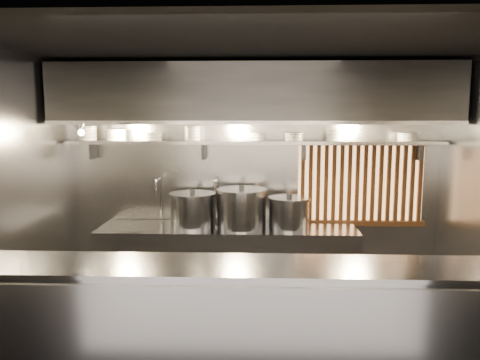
# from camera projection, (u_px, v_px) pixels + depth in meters

# --- Properties ---
(floor) EXTENTS (4.50, 4.50, 0.00)m
(floor) POSITION_uv_depth(u_px,v_px,m) (252.00, 347.00, 4.46)
(floor) COLOR black
(floor) RESTS_ON ground
(ceiling) EXTENTS (4.50, 4.50, 0.00)m
(ceiling) POSITION_uv_depth(u_px,v_px,m) (253.00, 46.00, 4.08)
(ceiling) COLOR black
(ceiling) RESTS_ON wall_back
(wall_back) EXTENTS (4.50, 0.00, 4.50)m
(wall_back) POSITION_uv_depth(u_px,v_px,m) (254.00, 180.00, 5.76)
(wall_back) COLOR gray
(wall_back) RESTS_ON floor
(wall_left) EXTENTS (0.00, 3.00, 3.00)m
(wall_left) POSITION_uv_depth(u_px,v_px,m) (11.00, 201.00, 4.35)
(wall_left) COLOR gray
(wall_left) RESTS_ON floor
(serving_counter) EXTENTS (4.50, 0.56, 1.13)m
(serving_counter) POSITION_uv_depth(u_px,v_px,m) (250.00, 339.00, 3.44)
(serving_counter) COLOR #9C9CA2
(serving_counter) RESTS_ON floor
(cooking_bench) EXTENTS (3.00, 0.70, 0.90)m
(cooking_bench) POSITION_uv_depth(u_px,v_px,m) (228.00, 264.00, 5.53)
(cooking_bench) COLOR #9C9CA2
(cooking_bench) RESTS_ON floor
(bowl_shelf) EXTENTS (4.40, 0.34, 0.04)m
(bowl_shelf) POSITION_uv_depth(u_px,v_px,m) (254.00, 142.00, 5.51)
(bowl_shelf) COLOR #9C9CA2
(bowl_shelf) RESTS_ON wall_back
(exhaust_hood) EXTENTS (4.40, 0.81, 0.65)m
(exhaust_hood) POSITION_uv_depth(u_px,v_px,m) (254.00, 95.00, 5.22)
(exhaust_hood) COLOR #2D2D30
(exhaust_hood) RESTS_ON ceiling
(wood_screen) EXTENTS (1.56, 0.09, 1.04)m
(wood_screen) POSITION_uv_depth(u_px,v_px,m) (361.00, 183.00, 5.66)
(wood_screen) COLOR #F9B670
(wood_screen) RESTS_ON wall_back
(faucet_left) EXTENTS (0.04, 0.30, 0.50)m
(faucet_left) POSITION_uv_depth(u_px,v_px,m) (159.00, 189.00, 5.68)
(faucet_left) COLOR silver
(faucet_left) RESTS_ON wall_back
(faucet_right) EXTENTS (0.04, 0.30, 0.50)m
(faucet_right) POSITION_uv_depth(u_px,v_px,m) (216.00, 189.00, 5.65)
(faucet_right) COLOR silver
(faucet_right) RESTS_ON wall_back
(heat_lamp) EXTENTS (0.25, 0.35, 0.20)m
(heat_lamp) POSITION_uv_depth(u_px,v_px,m) (79.00, 127.00, 5.09)
(heat_lamp) COLOR #9C9CA2
(heat_lamp) RESTS_ON exhaust_hood
(pendant_bulb) EXTENTS (0.09, 0.09, 0.19)m
(pendant_bulb) POSITION_uv_depth(u_px,v_px,m) (245.00, 136.00, 5.38)
(pendant_bulb) COLOR #2D2D30
(pendant_bulb) RESTS_ON exhaust_hood
(stock_pot_left) EXTENTS (0.67, 0.67, 0.44)m
(stock_pot_left) POSITION_uv_depth(u_px,v_px,m) (193.00, 210.00, 5.46)
(stock_pot_left) COLOR #9C9CA2
(stock_pot_left) RESTS_ON cooking_bench
(stock_pot_mid) EXTENTS (0.61, 0.61, 0.50)m
(stock_pot_mid) POSITION_uv_depth(u_px,v_px,m) (242.00, 208.00, 5.41)
(stock_pot_mid) COLOR #9C9CA2
(stock_pot_mid) RESTS_ON cooking_bench
(stock_pot_right) EXTENTS (0.52, 0.52, 0.40)m
(stock_pot_right) POSITION_uv_depth(u_px,v_px,m) (289.00, 213.00, 5.37)
(stock_pot_right) COLOR #9C9CA2
(stock_pot_right) RESTS_ON cooking_bench
(bowl_stack_0) EXTENTS (0.23, 0.23, 0.17)m
(bowl_stack_0) POSITION_uv_depth(u_px,v_px,m) (87.00, 133.00, 5.57)
(bowl_stack_0) COLOR white
(bowl_stack_0) RESTS_ON bowl_shelf
(bowl_stack_1) EXTENTS (0.24, 0.24, 0.13)m
(bowl_stack_1) POSITION_uv_depth(u_px,v_px,m) (116.00, 135.00, 5.56)
(bowl_stack_1) COLOR white
(bowl_stack_1) RESTS_ON bowl_shelf
(bowl_stack_2) EXTENTS (0.24, 0.24, 0.09)m
(bowl_stack_2) POSITION_uv_depth(u_px,v_px,m) (152.00, 136.00, 5.55)
(bowl_stack_2) COLOR white
(bowl_stack_2) RESTS_ON bowl_shelf
(bowl_stack_3) EXTENTS (0.20, 0.20, 0.17)m
(bowl_stack_3) POSITION_uv_depth(u_px,v_px,m) (192.00, 133.00, 5.52)
(bowl_stack_3) COLOR white
(bowl_stack_3) RESTS_ON bowl_shelf
(bowl_stack_4) EXTENTS (0.21, 0.21, 0.09)m
(bowl_stack_4) POSITION_uv_depth(u_px,v_px,m) (257.00, 137.00, 5.50)
(bowl_stack_4) COLOR white
(bowl_stack_4) RESTS_ON bowl_shelf
(bowl_stack_5) EXTENTS (0.23, 0.23, 0.09)m
(bowl_stack_5) POSITION_uv_depth(u_px,v_px,m) (294.00, 137.00, 5.48)
(bowl_stack_5) COLOR white
(bowl_stack_5) RESTS_ON bowl_shelf
(bowl_stack_6) EXTENTS (0.21, 0.21, 0.13)m
(bowl_stack_6) POSITION_uv_depth(u_px,v_px,m) (334.00, 135.00, 5.46)
(bowl_stack_6) COLOR white
(bowl_stack_6) RESTS_ON bowl_shelf
(bowl_stack_7) EXTENTS (0.24, 0.24, 0.09)m
(bowl_stack_7) POSITION_uv_depth(u_px,v_px,m) (408.00, 137.00, 5.44)
(bowl_stack_7) COLOR white
(bowl_stack_7) RESTS_ON bowl_shelf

